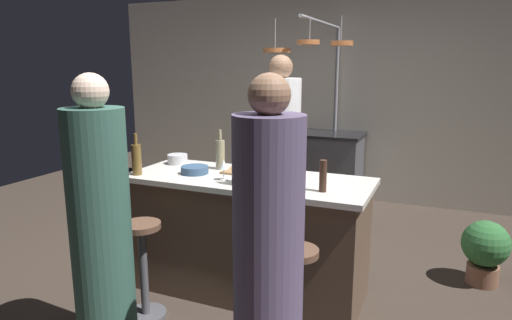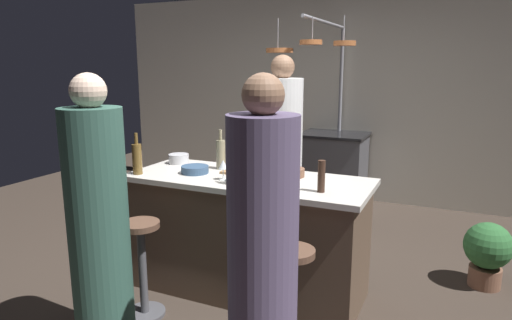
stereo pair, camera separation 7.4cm
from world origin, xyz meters
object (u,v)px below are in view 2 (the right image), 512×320
bar_stool_right (292,298)px  pepper_mill (321,176)px  wine_bottle_white (221,154)px  stove_range (333,169)px  guest_right (263,257)px  bar_stool_left (142,264)px  potted_plant (488,251)px  wine_glass_by_chef (223,165)px  chef (282,161)px  wine_bottle_amber (137,158)px  mixing_bowl_steel (179,159)px  wine_glass_near_left_guest (235,167)px  cutting_board (245,172)px  wine_bottle_green (239,168)px  mixing_bowl_blue (195,170)px  mixing_bowl_wooden (293,172)px  guest_left (99,227)px

bar_stool_right → pepper_mill: (0.02, 0.46, 0.63)m
wine_bottle_white → stove_range: bearing=82.3°
guest_right → bar_stool_left: 1.18m
bar_stool_left → potted_plant: 2.61m
wine_glass_by_chef → chef: bearing=88.4°
bar_stool_left → wine_bottle_amber: 0.80m
mixing_bowl_steel → chef: bearing=49.8°
chef → guest_right: chef is taller
guest_right → wine_glass_by_chef: (-0.68, 0.84, 0.23)m
bar_stool_left → wine_bottle_white: 1.03m
wine_bottle_white → wine_glass_near_left_guest: bearing=-47.3°
wine_bottle_amber → mixing_bowl_steel: bearing=81.2°
potted_plant → wine_glass_by_chef: (-1.79, -0.96, 0.71)m
bar_stool_left → cutting_board: size_ratio=2.12×
mixing_bowl_steel → stove_range: bearing=72.2°
wine_bottle_green → wine_bottle_amber: wine_bottle_amber is taller
bar_stool_right → wine_bottle_amber: wine_bottle_amber is taller
wine_glass_near_left_guest → wine_glass_by_chef: bearing=171.9°
guest_right → mixing_bowl_steel: 1.74m
mixing_bowl_blue → mixing_bowl_wooden: bearing=16.6°
bar_stool_right → guest_left: guest_left is taller
bar_stool_right → pepper_mill: bearing=87.2°
potted_plant → mixing_bowl_blue: size_ratio=2.49×
wine_bottle_white → mixing_bowl_steel: (-0.42, 0.03, -0.08)m
wine_glass_near_left_guest → mixing_bowl_steel: 0.79m
cutting_board → pepper_mill: size_ratio=1.52×
bar_stool_right → wine_bottle_white: (-0.89, 0.78, 0.65)m
stove_range → potted_plant: bearing=-44.3°
potted_plant → pepper_mill: size_ratio=2.48×
guest_right → mixing_bowl_blue: guest_right is taller
pepper_mill → mixing_bowl_blue: (-1.02, 0.10, -0.08)m
chef → mixing_bowl_blue: chef is taller
wine_bottle_amber → mixing_bowl_steel: wine_bottle_amber is taller
wine_bottle_white → guest_right: bearing=-52.8°
bar_stool_left → mixing_bowl_blue: 0.80m
wine_glass_by_chef → mixing_bowl_steel: size_ratio=0.88×
bar_stool_left → wine_bottle_green: 0.93m
mixing_bowl_wooden → chef: bearing=116.7°
pepper_mill → mixing_bowl_steel: size_ratio=1.27×
chef → guest_left: 1.97m
mixing_bowl_blue → wine_bottle_white: bearing=62.2°
stove_range → wine_bottle_green: (0.05, -2.67, 0.57)m
bar_stool_right → cutting_board: 1.12m
mixing_bowl_wooden → stove_range: bearing=97.3°
chef → wine_bottle_green: 1.18m
chef → cutting_board: size_ratio=5.62×
mixing_bowl_wooden → mixing_bowl_steel: mixing_bowl_steel is taller
chef → bar_stool_left: bearing=-104.6°
pepper_mill → mixing_bowl_blue: pepper_mill is taller
stove_range → guest_left: bearing=-98.1°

